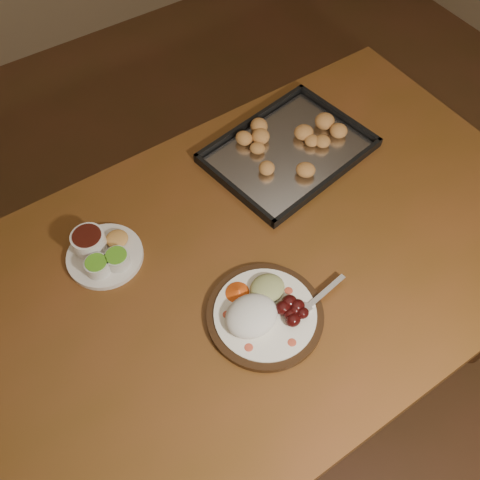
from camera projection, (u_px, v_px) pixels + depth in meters
ground at (272, 326)px, 1.97m from camera, size 4.00×4.00×0.00m
dining_table at (256, 279)px, 1.33m from camera, size 1.51×0.92×0.75m
dinner_plate at (263, 312)px, 1.15m from camera, size 0.33×0.25×0.06m
condiment_saucer at (102, 252)px, 1.23m from camera, size 0.18×0.18×0.06m
baking_tray at (288, 151)px, 1.42m from camera, size 0.45×0.37×0.04m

